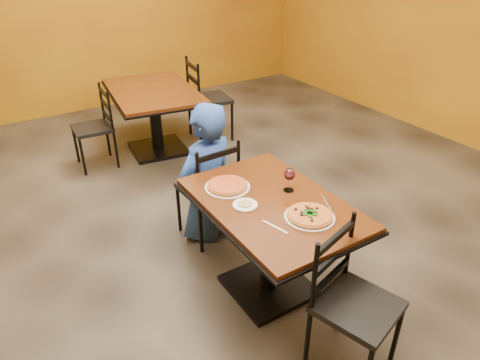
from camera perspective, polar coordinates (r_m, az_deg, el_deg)
floor at (r=3.61m, az=-0.93°, el=-9.31°), size 7.00×8.00×0.01m
wall_back at (r=6.62m, az=-20.74°, el=21.11°), size 7.00×0.01×3.00m
table_main at (r=2.94m, az=4.09°, el=-5.99°), size 0.83×1.23×0.75m
table_second at (r=5.14m, az=-11.18°, el=9.57°), size 1.09×1.47×0.75m
chair_main_near at (r=2.60m, az=15.16°, el=-15.81°), size 0.51×0.51×0.91m
chair_main_far at (r=3.57m, az=-4.29°, el=-1.11°), size 0.43×0.43×0.90m
chair_second_left at (r=4.99m, az=-18.76°, el=6.38°), size 0.41×0.41×0.87m
chair_second_right at (r=5.44m, az=-3.96°, el=10.50°), size 0.51×0.51×1.00m
diner at (r=3.56m, az=-4.50°, el=1.18°), size 0.67×0.53×1.16m
plate_main at (r=2.70m, az=9.09°, el=-4.83°), size 0.31×0.31×0.01m
pizza_main at (r=2.69m, az=9.11°, el=-4.55°), size 0.28×0.28×0.02m
plate_far at (r=2.98m, az=-1.65°, el=-0.96°), size 0.31×0.31×0.01m
pizza_far at (r=2.97m, az=-1.65°, el=-0.69°), size 0.28×0.28×0.02m
side_plate at (r=2.78m, az=0.68°, el=-3.28°), size 0.16×0.16×0.01m
dip at (r=2.78m, az=0.68°, el=-3.13°), size 0.09×0.09×0.01m
wine_glass at (r=2.92m, az=6.46°, el=0.16°), size 0.08×0.08×0.18m
fork at (r=2.60m, az=4.60°, el=-6.14°), size 0.06×0.19×0.00m
knife at (r=2.88m, az=11.35°, el=-2.77°), size 0.10×0.20×0.00m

